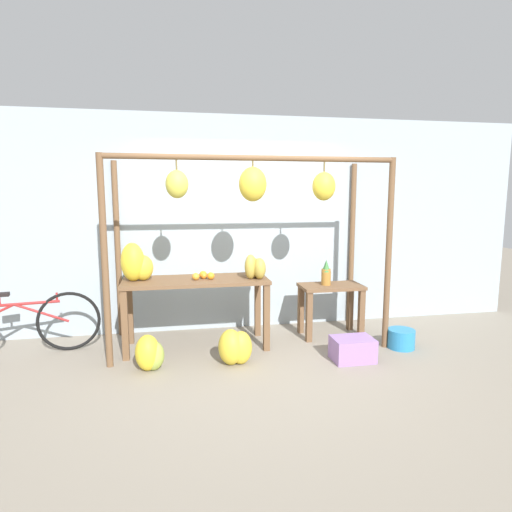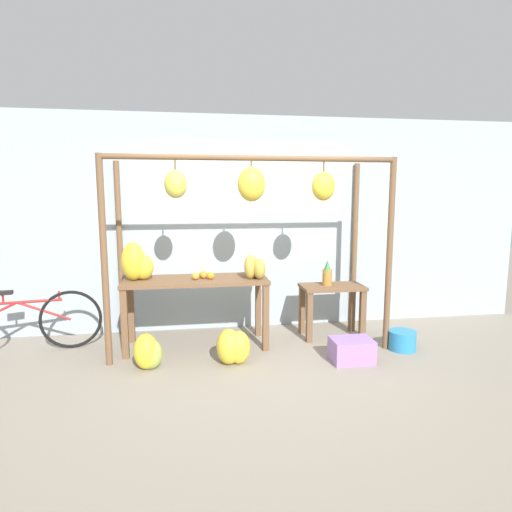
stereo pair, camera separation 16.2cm
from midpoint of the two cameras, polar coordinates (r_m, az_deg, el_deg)
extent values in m
plane|color=gray|center=(4.64, -0.39, -14.49)|extent=(20.00, 20.00, 0.00)
cube|color=#99A8B2|center=(5.70, -3.00, 4.30)|extent=(8.00, 0.08, 2.80)
cylinder|color=brown|center=(4.63, -20.46, -0.91)|extent=(0.07, 0.07, 2.20)
cylinder|color=brown|center=(5.12, 16.39, 0.12)|extent=(0.07, 0.07, 2.20)
cylinder|color=brown|center=(5.64, -18.73, 0.76)|extent=(0.07, 0.07, 2.20)
cylinder|color=brown|center=(6.05, 11.92, 1.51)|extent=(0.07, 0.07, 2.20)
cylinder|color=brown|center=(4.58, -1.10, 12.94)|extent=(3.12, 0.06, 0.06)
cylinder|color=brown|center=(4.51, -11.59, 11.83)|extent=(0.02, 0.02, 0.10)
ellipsoid|color=gold|center=(4.50, -11.52, 9.37)|extent=(0.23, 0.21, 0.29)
cylinder|color=brown|center=(4.57, -1.48, 12.20)|extent=(0.02, 0.02, 0.06)
ellipsoid|color=gold|center=(4.57, -1.46, 9.55)|extent=(0.29, 0.27, 0.36)
cylinder|color=brown|center=(4.76, 8.12, 11.69)|extent=(0.02, 0.02, 0.10)
ellipsoid|color=gold|center=(4.76, 8.07, 9.19)|extent=(0.25, 0.23, 0.31)
cube|color=brown|center=(5.03, -8.94, -3.27)|extent=(1.67, 0.64, 0.04)
cube|color=brown|center=(4.90, -18.00, -8.81)|extent=(0.07, 0.07, 0.78)
cube|color=brown|center=(4.95, 0.46, -8.23)|extent=(0.07, 0.07, 0.78)
cube|color=brown|center=(5.42, -17.30, -7.15)|extent=(0.07, 0.07, 0.78)
cube|color=brown|center=(5.46, -0.65, -6.64)|extent=(0.07, 0.07, 0.78)
cube|color=brown|center=(5.47, 9.15, -4.03)|extent=(0.78, 0.45, 0.04)
cube|color=brown|center=(5.28, 6.22, -8.10)|extent=(0.07, 0.07, 0.62)
cube|color=brown|center=(5.52, 13.04, -7.56)|extent=(0.07, 0.07, 0.62)
cube|color=brown|center=(5.61, 5.16, -7.11)|extent=(0.07, 0.07, 0.62)
cube|color=brown|center=(5.83, 11.65, -6.66)|extent=(0.07, 0.07, 0.62)
ellipsoid|color=gold|center=(5.05, -15.72, -1.52)|extent=(0.31, 0.31, 0.29)
ellipsoid|color=yellow|center=(5.03, -17.01, -0.76)|extent=(0.37, 0.38, 0.44)
sphere|color=orange|center=(4.96, -6.97, -2.65)|extent=(0.08, 0.08, 0.08)
sphere|color=orange|center=(5.01, -7.88, -2.64)|extent=(0.07, 0.07, 0.07)
sphere|color=orange|center=(5.04, -7.97, -2.48)|extent=(0.09, 0.09, 0.09)
sphere|color=orange|center=(4.95, -8.96, -2.71)|extent=(0.08, 0.08, 0.08)
cylinder|color=#A3702D|center=(5.44, 8.49, -2.97)|extent=(0.12, 0.12, 0.17)
cone|color=#428442|center=(5.41, 8.53, -1.38)|extent=(0.08, 0.08, 0.14)
cylinder|color=#A3702D|center=(5.46, 8.47, -2.76)|extent=(0.12, 0.12, 0.20)
cone|color=#337538|center=(5.43, 8.51, -1.12)|extent=(0.08, 0.08, 0.12)
ellipsoid|color=#9EB247|center=(4.64, -14.56, -12.73)|extent=(0.29, 0.27, 0.31)
ellipsoid|color=yellow|center=(4.64, -15.25, -12.33)|extent=(0.29, 0.31, 0.37)
ellipsoid|color=gold|center=(4.64, -3.06, -12.11)|extent=(0.32, 0.31, 0.36)
ellipsoid|color=gold|center=(4.63, -4.40, -12.01)|extent=(0.32, 0.34, 0.38)
cube|color=#9970B7|center=(4.84, 11.80, -12.06)|extent=(0.44, 0.32, 0.25)
cylinder|color=teal|center=(5.36, 17.96, -10.45)|extent=(0.31, 0.31, 0.22)
torus|color=black|center=(5.45, -24.46, -7.92)|extent=(0.69, 0.13, 0.69)
cylinder|color=maroon|center=(5.47, -30.32, -5.60)|extent=(0.92, 0.16, 0.03)
cylinder|color=maroon|center=(5.45, -27.40, -6.77)|extent=(0.55, 0.11, 0.27)
cylinder|color=maroon|center=(5.39, -25.80, -4.94)|extent=(0.02, 0.02, 0.10)
ellipsoid|color=#B2993D|center=(4.94, -1.71, -1.44)|extent=(0.20, 0.21, 0.29)
ellipsoid|color=gold|center=(5.02, -0.83, -1.63)|extent=(0.17, 0.19, 0.23)
ellipsoid|color=#93A33D|center=(5.13, -1.35, -1.41)|extent=(0.18, 0.20, 0.23)
ellipsoid|color=#B2993D|center=(4.93, -0.47, -1.68)|extent=(0.16, 0.18, 0.25)
camera|label=1|loc=(0.08, -90.92, -0.13)|focal=30.00mm
camera|label=2|loc=(0.08, 89.08, 0.13)|focal=30.00mm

